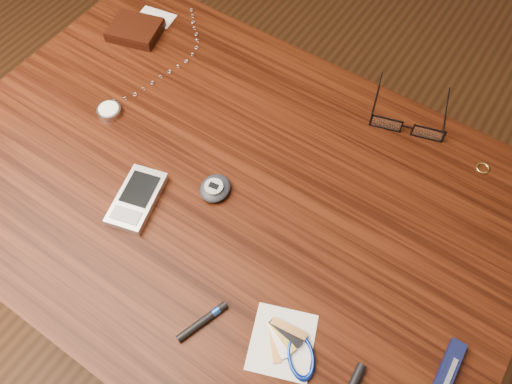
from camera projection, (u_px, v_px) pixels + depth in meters
ground at (238, 317)px, 1.49m from camera, size 3.80×3.80×0.00m
desk at (227, 214)px, 0.93m from camera, size 1.00×0.70×0.75m
wallet_and_card at (136, 29)px, 1.02m from camera, size 0.12×0.14×0.02m
eyeglasses at (407, 125)px, 0.89m from camera, size 0.16×0.17×0.03m
gold_ring at (483, 168)px, 0.86m from camera, size 0.03×0.03×0.00m
pocket_watch at (114, 106)px, 0.92m from camera, size 0.09×0.34×0.01m
pda_phone at (137, 199)px, 0.82m from camera, size 0.09×0.13×0.02m
pedometer at (215, 188)px, 0.83m from camera, size 0.06×0.06×0.02m
notepad_keys at (291, 348)px, 0.70m from camera, size 0.13×0.12×0.01m
pocket_knife at (447, 373)px, 0.68m from camera, size 0.02×0.10×0.01m
black_blue_pen at (204, 320)px, 0.72m from camera, size 0.04×0.08×0.01m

